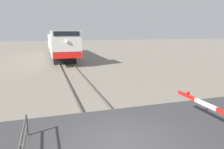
# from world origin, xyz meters

# --- Properties ---
(ground_plane) EXTENTS (160.00, 160.00, 0.00)m
(ground_plane) POSITION_xyz_m (0.00, 0.00, 0.00)
(ground_plane) COLOR gray
(rail_track_right) EXTENTS (0.08, 80.00, 0.15)m
(rail_track_right) POSITION_xyz_m (0.72, 0.00, 0.07)
(rail_track_right) COLOR #59544C
(rail_track_right) RESTS_ON ground_plane
(road_surface) EXTENTS (36.00, 6.26, 0.17)m
(road_surface) POSITION_xyz_m (0.00, 0.00, 0.08)
(road_surface) COLOR #38383A
(road_surface) RESTS_ON ground_plane
(locomotive) EXTENTS (3.03, 19.08, 3.83)m
(locomotive) POSITION_xyz_m (0.00, 25.20, 2.01)
(locomotive) COLOR black
(locomotive) RESTS_ON ground_plane
(guard_railing) EXTENTS (0.08, 2.21, 0.95)m
(guard_railing) POSITION_xyz_m (-2.95, 0.51, 0.61)
(guard_railing) COLOR #4C4742
(guard_railing) RESTS_ON ground_plane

